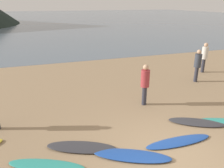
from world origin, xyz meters
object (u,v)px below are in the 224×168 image
person_1 (198,63)px  person_2 (145,82)px  surfboard_4 (132,156)px  person_0 (205,55)px  surfboard_3 (81,147)px  surfboard_5 (179,141)px  surfboard_2 (46,166)px  surfboard_6 (197,122)px

person_1 → person_2: 4.19m
surfboard_4 → person_0: 9.26m
surfboard_3 → person_1: size_ratio=1.19×
surfboard_5 → person_2: bearing=87.0°
surfboard_5 → person_2: person_2 is taller
surfboard_2 → surfboard_6: bearing=31.5°
surfboard_5 → surfboard_4: bearing=-173.2°
person_0 → person_2: size_ratio=1.04×
surfboard_2 → surfboard_3: (1.01, 0.45, 0.02)m
surfboard_6 → person_0: (4.30, 4.88, 1.00)m
surfboard_6 → person_1: (2.80, 3.62, 0.97)m
surfboard_5 → surfboard_3: bearing=168.0°
surfboard_5 → person_0: bearing=46.5°
surfboard_2 → person_1: (7.89, 4.15, 0.98)m
person_1 → surfboard_5: bearing=167.0°
surfboard_2 → surfboard_6: (5.09, 0.54, 0.01)m
surfboard_3 → surfboard_5: 2.91m
surfboard_5 → person_0: 7.97m
surfboard_2 → person_1: 8.97m
surfboard_3 → person_0: size_ratio=1.15×
surfboard_2 → surfboard_4: 2.27m
surfboard_5 → surfboard_2: bearing=177.9°
surfboard_6 → person_2: size_ratio=1.12×
person_0 → person_2: 6.10m
surfboard_3 → surfboard_4: surfboard_4 is taller
surfboard_4 → person_2: person_2 is taller
surfboard_4 → person_2: size_ratio=1.26×
surfboard_3 → surfboard_4: size_ratio=0.95×
surfboard_2 → person_0: bearing=55.5°
person_1 → surfboard_6: bearing=172.1°
surfboard_5 → surfboard_6: (1.26, 0.75, 0.01)m
surfboard_2 → surfboard_5: 3.84m
surfboard_4 → surfboard_6: 3.00m
surfboard_4 → surfboard_5: bearing=32.4°
surfboard_2 → person_0: person_0 is taller
surfboard_4 → person_1: bearing=65.5°
surfboard_2 → person_0: 10.89m
surfboard_2 → surfboard_4: (2.24, -0.37, 0.02)m
surfboard_4 → person_2: (1.80, 2.87, 0.96)m
surfboard_3 → person_2: 3.78m
surfboard_3 → surfboard_5: (2.83, -0.66, -0.01)m
surfboard_3 → person_2: size_ratio=1.19×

